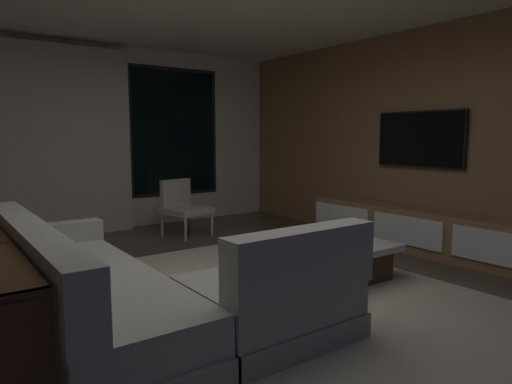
{
  "coord_description": "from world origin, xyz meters",
  "views": [
    {
      "loc": [
        -1.98,
        -3.09,
        1.39
      ],
      "look_at": [
        0.75,
        0.63,
        0.82
      ],
      "focal_mm": 31.98,
      "sensor_mm": 36.0,
      "label": 1
    }
  ],
  "objects_px": {
    "book_stack_on_coffee_table": "(296,239)",
    "accent_chair_near_window": "(183,205)",
    "sectional_couch": "(134,295)",
    "media_console": "(421,232)",
    "mounted_tv": "(420,139)",
    "coffee_table": "(319,258)"
  },
  "relations": [
    {
      "from": "accent_chair_near_window",
      "to": "mounted_tv",
      "type": "xyz_separation_m",
      "value": [
        2.03,
        -2.36,
        0.92
      ]
    },
    {
      "from": "coffee_table",
      "to": "media_console",
      "type": "distance_m",
      "value": 1.66
    },
    {
      "from": "sectional_couch",
      "to": "coffee_table",
      "type": "relative_size",
      "value": 2.16
    },
    {
      "from": "sectional_couch",
      "to": "book_stack_on_coffee_table",
      "type": "xyz_separation_m",
      "value": [
        1.78,
        0.32,
        0.1
      ]
    },
    {
      "from": "book_stack_on_coffee_table",
      "to": "accent_chair_near_window",
      "type": "xyz_separation_m",
      "value": [
        -0.0,
        2.4,
        0.05
      ]
    },
    {
      "from": "sectional_couch",
      "to": "mounted_tv",
      "type": "height_order",
      "value": "mounted_tv"
    },
    {
      "from": "sectional_couch",
      "to": "media_console",
      "type": "bearing_deg",
      "value": 2.64
    },
    {
      "from": "mounted_tv",
      "to": "sectional_couch",
      "type": "bearing_deg",
      "value": -174.52
    },
    {
      "from": "book_stack_on_coffee_table",
      "to": "media_console",
      "type": "xyz_separation_m",
      "value": [
        1.85,
        -0.15,
        -0.13
      ]
    },
    {
      "from": "coffee_table",
      "to": "accent_chair_near_window",
      "type": "xyz_separation_m",
      "value": [
        -0.19,
        2.53,
        0.25
      ]
    },
    {
      "from": "book_stack_on_coffee_table",
      "to": "accent_chair_near_window",
      "type": "height_order",
      "value": "accent_chair_near_window"
    },
    {
      "from": "coffee_table",
      "to": "mounted_tv",
      "type": "distance_m",
      "value": 2.18
    },
    {
      "from": "book_stack_on_coffee_table",
      "to": "sectional_couch",
      "type": "bearing_deg",
      "value": -169.75
    },
    {
      "from": "sectional_couch",
      "to": "mounted_tv",
      "type": "bearing_deg",
      "value": 5.48
    },
    {
      "from": "book_stack_on_coffee_table",
      "to": "accent_chair_near_window",
      "type": "bearing_deg",
      "value": 90.0
    },
    {
      "from": "accent_chair_near_window",
      "to": "coffee_table",
      "type": "bearing_deg",
      "value": -85.6
    },
    {
      "from": "accent_chair_near_window",
      "to": "media_console",
      "type": "xyz_separation_m",
      "value": [
        1.85,
        -2.56,
        -0.18
      ]
    },
    {
      "from": "sectional_couch",
      "to": "media_console",
      "type": "relative_size",
      "value": 0.81
    },
    {
      "from": "accent_chair_near_window",
      "to": "mounted_tv",
      "type": "bearing_deg",
      "value": -49.26
    },
    {
      "from": "book_stack_on_coffee_table",
      "to": "mounted_tv",
      "type": "relative_size",
      "value": 0.23
    },
    {
      "from": "coffee_table",
      "to": "accent_chair_near_window",
      "type": "height_order",
      "value": "accent_chair_near_window"
    },
    {
      "from": "sectional_couch",
      "to": "book_stack_on_coffee_table",
      "type": "height_order",
      "value": "sectional_couch"
    }
  ]
}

